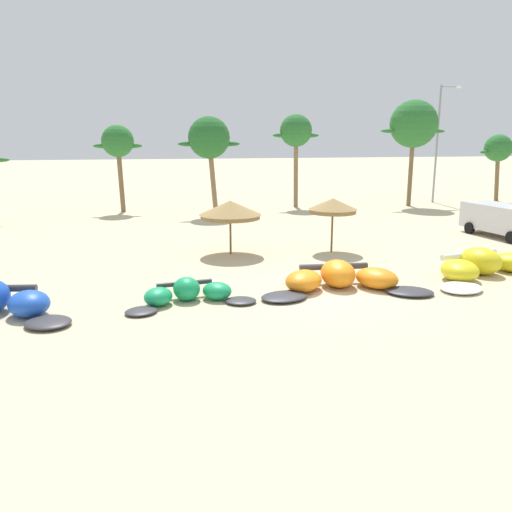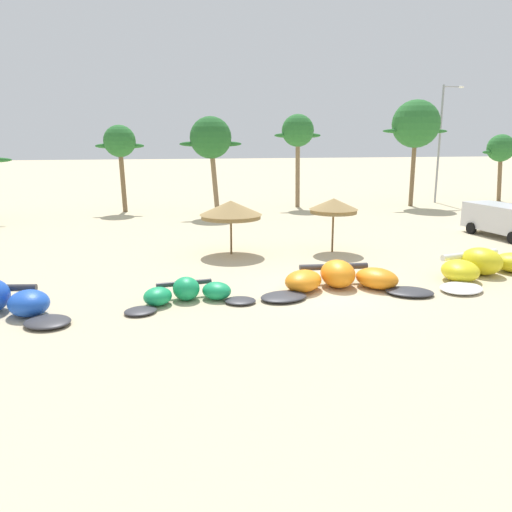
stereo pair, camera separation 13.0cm
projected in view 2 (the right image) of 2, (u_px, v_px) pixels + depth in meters
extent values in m
plane|color=beige|center=(327.00, 291.00, 19.34)|extent=(260.00, 260.00, 0.00)
ellipsoid|color=blue|center=(29.00, 303.00, 16.53)|extent=(1.77, 1.85, 0.83)
ellipsoid|color=#333338|center=(47.00, 322.00, 15.71)|extent=(1.90, 1.83, 0.22)
ellipsoid|color=#333338|center=(141.00, 311.00, 16.80)|extent=(1.40, 1.33, 0.17)
ellipsoid|color=#199E5B|center=(158.00, 296.00, 17.60)|extent=(1.35, 1.41, 0.61)
ellipsoid|color=#199E5B|center=(186.00, 289.00, 18.14)|extent=(1.06, 1.19, 0.83)
ellipsoid|color=#199E5B|center=(217.00, 291.00, 18.25)|extent=(1.43, 1.44, 0.61)
ellipsoid|color=#333338|center=(240.00, 301.00, 17.86)|extent=(1.28, 1.17, 0.17)
cylinder|color=#333338|center=(184.00, 283.00, 18.47)|extent=(2.01, 0.41, 0.18)
cube|color=#333338|center=(187.00, 289.00, 18.04)|extent=(0.77, 0.47, 0.04)
ellipsoid|color=#333338|center=(284.00, 297.00, 18.25)|extent=(2.01, 1.71, 0.21)
ellipsoid|color=orange|center=(303.00, 281.00, 19.22)|extent=(2.11, 2.16, 0.77)
ellipsoid|color=orange|center=(338.00, 274.00, 19.72)|extent=(1.44, 1.84, 1.04)
ellipsoid|color=orange|center=(377.00, 278.00, 19.58)|extent=(1.99, 2.15, 0.77)
ellipsoid|color=#333338|center=(410.00, 292.00, 18.83)|extent=(2.12, 1.91, 0.21)
cylinder|color=#333338|center=(334.00, 267.00, 20.28)|extent=(2.76, 0.48, 0.25)
cube|color=#333338|center=(339.00, 275.00, 19.55)|extent=(1.05, 0.71, 0.04)
ellipsoid|color=white|center=(461.00, 288.00, 19.26)|extent=(2.33, 2.22, 0.23)
ellipsoid|color=yellow|center=(460.00, 271.00, 20.57)|extent=(2.04, 2.24, 0.84)
ellipsoid|color=yellow|center=(481.00, 261.00, 21.56)|extent=(1.83, 2.10, 1.13)
cylinder|color=white|center=(470.00, 255.00, 22.09)|extent=(3.08, 0.97, 0.28)
cube|color=white|center=(485.00, 262.00, 21.40)|extent=(1.25, 0.89, 0.04)
cylinder|color=brown|center=(231.00, 235.00, 25.22)|extent=(0.10, 0.10, 1.97)
cone|color=#9E7F4C|center=(231.00, 208.00, 24.92)|extent=(3.06, 3.06, 0.69)
cylinder|color=olive|center=(231.00, 217.00, 25.02)|extent=(2.90, 2.90, 0.20)
cylinder|color=brown|center=(333.00, 231.00, 25.70)|extent=(0.10, 0.10, 2.17)
cone|color=#9E7F4C|center=(334.00, 204.00, 25.40)|extent=(2.44, 2.44, 0.55)
cylinder|color=olive|center=(333.00, 211.00, 25.48)|extent=(2.31, 2.31, 0.20)
cube|color=silver|center=(507.00, 219.00, 29.45)|extent=(2.62, 5.43, 1.50)
cube|color=black|center=(489.00, 211.00, 30.73)|extent=(2.16, 1.52, 0.56)
cylinder|color=black|center=(471.00, 228.00, 30.81)|extent=(0.31, 0.70, 0.68)
cylinder|color=black|center=(499.00, 226.00, 31.44)|extent=(0.31, 0.70, 0.68)
cylinder|color=brown|center=(123.00, 177.00, 39.56)|extent=(0.50, 0.36, 5.42)
sphere|color=#286B2D|center=(120.00, 141.00, 38.94)|extent=(2.42, 2.42, 2.42)
ellipsoid|color=#286B2D|center=(107.00, 146.00, 38.83)|extent=(1.70, 0.50, 0.36)
ellipsoid|color=#286B2D|center=(133.00, 146.00, 39.22)|extent=(1.70, 0.50, 0.36)
cylinder|color=#7F6647|center=(214.00, 177.00, 37.80)|extent=(0.78, 0.36, 5.68)
sphere|color=#236028|center=(211.00, 138.00, 37.12)|extent=(3.03, 3.03, 3.03)
ellipsoid|color=#236028|center=(194.00, 144.00, 36.97)|extent=(2.12, 0.50, 0.36)
ellipsoid|color=#236028|center=(227.00, 144.00, 37.47)|extent=(2.12, 0.50, 0.36)
cylinder|color=#7F6647|center=(298.00, 169.00, 42.27)|extent=(0.45, 0.36, 6.24)
sphere|color=#286B2D|center=(298.00, 130.00, 41.57)|extent=(2.61, 2.61, 2.61)
ellipsoid|color=#286B2D|center=(285.00, 135.00, 41.44)|extent=(1.83, 0.50, 0.36)
ellipsoid|color=#286B2D|center=(310.00, 135.00, 41.87)|extent=(1.83, 0.50, 0.36)
cylinder|color=brown|center=(413.00, 166.00, 42.83)|extent=(0.36, 0.36, 6.77)
sphere|color=#286B2D|center=(416.00, 124.00, 42.07)|extent=(3.89, 3.89, 3.89)
ellipsoid|color=#286B2D|center=(398.00, 131.00, 41.88)|extent=(2.72, 0.50, 0.36)
ellipsoid|color=#286B2D|center=(433.00, 131.00, 42.52)|extent=(2.72, 0.50, 0.36)
cylinder|color=brown|center=(500.00, 175.00, 46.49)|extent=(0.69, 0.36, 4.78)
sphere|color=#286B2D|center=(501.00, 148.00, 45.92)|extent=(2.43, 2.43, 2.43)
ellipsoid|color=#286B2D|center=(491.00, 152.00, 45.80)|extent=(1.70, 0.50, 0.36)
ellipsoid|color=#286B2D|center=(510.00, 152.00, 46.20)|extent=(1.70, 0.50, 0.36)
cylinder|color=gray|center=(439.00, 145.00, 44.90)|extent=(0.18, 0.18, 10.09)
cylinder|color=gray|center=(453.00, 87.00, 43.98)|extent=(1.67, 0.10, 0.10)
ellipsoid|color=silver|center=(461.00, 87.00, 44.15)|extent=(0.56, 0.24, 0.20)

